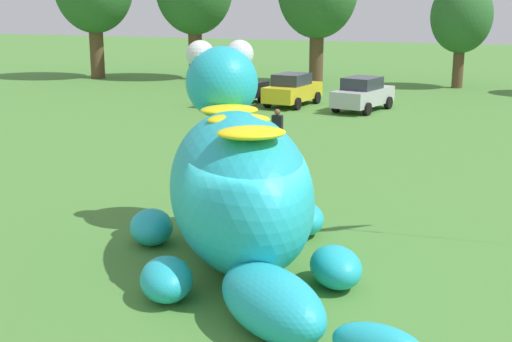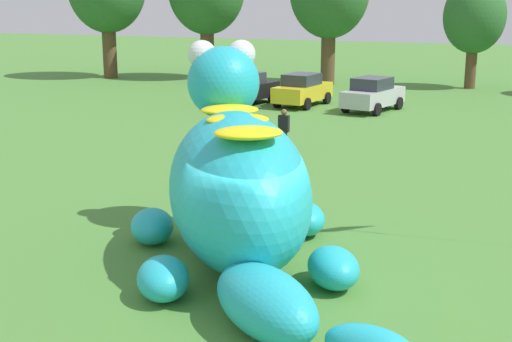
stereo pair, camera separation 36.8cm
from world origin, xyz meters
TOP-DOWN VIEW (x-y plane):
  - ground_plane at (0.00, 0.00)m, footprint 160.00×160.00m
  - giant_inflatable_creature at (-0.75, 1.06)m, footprint 7.65×7.55m
  - car_black at (-9.70, 22.46)m, footprint 2.50×4.34m
  - car_yellow at (-6.75, 23.17)m, footprint 2.33×4.28m
  - car_silver at (-2.88, 22.82)m, footprint 2.62×4.38m
  - tree_centre_left at (0.75, 34.24)m, footprint 3.84×3.84m
  - spectator_mid_field at (-3.52, 11.43)m, footprint 0.38×0.26m

SIDE VIEW (x-z plane):
  - ground_plane at x=0.00m, z-range 0.00..0.00m
  - spectator_mid_field at x=-3.52m, z-range 0.00..1.71m
  - car_black at x=-9.70m, z-range 0.00..1.72m
  - car_yellow at x=-6.75m, z-range 0.00..1.72m
  - car_silver at x=-2.88m, z-range 0.00..1.72m
  - giant_inflatable_creature at x=-0.75m, z-range -0.62..4.00m
  - tree_centre_left at x=0.75m, z-range 1.05..7.86m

